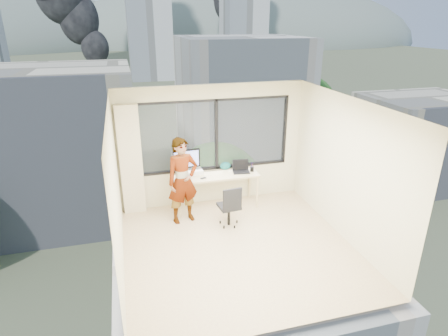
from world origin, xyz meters
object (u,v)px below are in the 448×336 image
object	(u,v)px
game_console	(194,171)
chair	(229,205)
desk	(216,190)
laptop	(241,167)
monitor	(186,163)
handbag	(225,166)
person	(183,181)

from	to	relation	value
game_console	chair	bearing A→B (deg)	-68.78
desk	laptop	distance (m)	0.74
game_console	monitor	bearing A→B (deg)	-157.67
desk	handbag	distance (m)	0.58
laptop	handbag	size ratio (longest dim) A/B	1.61
monitor	laptop	distance (m)	1.18
laptop	handbag	xyz separation A→B (m)	(-0.29, 0.23, -0.02)
desk	monitor	bearing A→B (deg)	170.63
laptop	handbag	bearing A→B (deg)	149.89
chair	handbag	size ratio (longest dim) A/B	3.78
desk	game_console	world-z (taller)	game_console
desk	person	size ratio (longest dim) A/B	1.03
laptop	handbag	world-z (taller)	laptop
chair	game_console	xyz separation A→B (m)	(-0.48, 1.03, 0.35)
desk	person	xyz separation A→B (m)	(-0.78, -0.43, 0.50)
desk	game_console	distance (m)	0.63
desk	monitor	world-z (taller)	monitor
person	game_console	distance (m)	0.71
desk	person	world-z (taller)	person
handbag	laptop	bearing A→B (deg)	-46.22
person	handbag	distance (m)	1.23
chair	game_console	world-z (taller)	chair
handbag	desk	bearing A→B (deg)	-148.18
desk	laptop	world-z (taller)	laptop
person	handbag	xyz separation A→B (m)	(1.04, 0.65, -0.03)
game_console	handbag	xyz separation A→B (m)	(0.70, 0.03, 0.05)
monitor	game_console	world-z (taller)	monitor
handbag	person	bearing A→B (deg)	-155.62
person	monitor	xyz separation A→B (m)	(0.17, 0.53, 0.17)
chair	laptop	xyz separation A→B (m)	(0.51, 0.83, 0.43)
chair	monitor	bearing A→B (deg)	118.62
game_console	handbag	world-z (taller)	handbag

